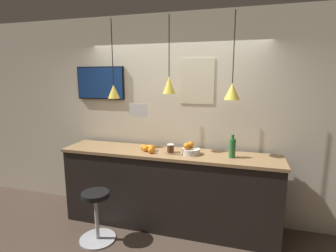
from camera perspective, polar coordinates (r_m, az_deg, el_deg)
ground_plane at (r=3.47m, az=-2.90°, el=-25.39°), size 14.00×14.00×0.00m
back_wall at (r=3.78m, az=1.68°, el=1.64°), size 8.00×0.06×2.90m
service_counter at (r=3.68m, az=0.00°, el=-13.60°), size 2.92×0.58×1.06m
bar_stool at (r=3.56m, az=-15.32°, el=-17.42°), size 0.45×0.45×0.64m
fruit_bowl at (r=3.39m, az=4.84°, el=-5.16°), size 0.23×0.23×0.16m
orange_pile at (r=3.53m, az=-4.12°, el=-4.84°), size 0.23×0.20×0.09m
juice_bottle at (r=3.32m, az=13.80°, el=-4.64°), size 0.08×0.08×0.29m
spread_jar at (r=3.45m, az=0.55°, el=-4.89°), size 0.09×0.09×0.11m
pendant_lamp_left at (r=3.70m, az=-11.74°, el=7.54°), size 0.16×0.16×1.05m
pendant_lamp_middle at (r=3.40m, az=0.23°, el=8.98°), size 0.17×0.17×0.97m
pendant_lamp_right at (r=3.27m, az=13.78°, el=7.46°), size 0.19×0.19×1.03m
mounted_tv at (r=4.14m, az=-14.49°, el=9.06°), size 0.77×0.04×0.49m
hanging_menu_board at (r=3.29m, az=-6.48°, el=3.46°), size 0.24×0.01×0.17m
wall_poster at (r=3.64m, az=6.32°, el=9.63°), size 0.47×0.01×0.62m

